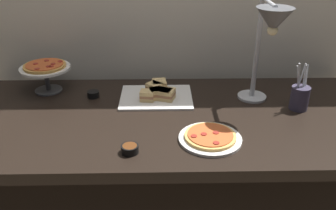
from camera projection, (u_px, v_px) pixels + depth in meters
The scene contains 8 objects.
buffet_table at pixel (174, 181), 1.79m from camera, with size 1.90×0.84×0.76m.
heat_lamp at pixel (270, 31), 1.48m from camera, with size 0.15×0.33×0.49m.
pizza_plate_front at pixel (210, 137), 1.43m from camera, with size 0.25×0.25×0.03m.
pizza_plate_center at pixel (45, 70), 1.81m from camera, with size 0.25×0.25×0.15m.
sandwich_platter at pixel (158, 94), 1.77m from camera, with size 0.35×0.28×0.06m.
sauce_cup_near at pixel (93, 94), 1.78m from camera, with size 0.06×0.06×0.03m.
sauce_cup_far at pixel (130, 149), 1.35m from camera, with size 0.07×0.07×0.03m.
utensil_holder at pixel (300, 97), 1.65m from camera, with size 0.08×0.08×0.23m.
Camera 1 is at (-0.06, -1.43, 1.53)m, focal length 38.53 mm.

